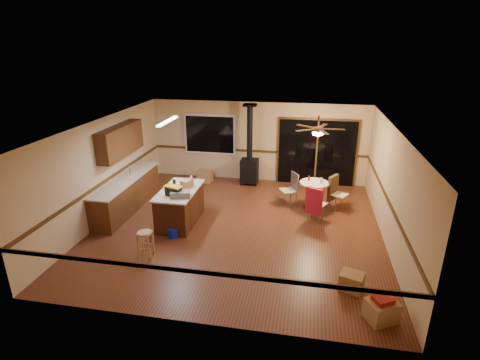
% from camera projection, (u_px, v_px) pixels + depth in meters
% --- Properties ---
extents(floor, '(7.00, 7.00, 0.00)m').
position_uv_depth(floor, '(238.00, 227.00, 9.44)').
color(floor, '#592A18').
rests_on(floor, ground).
extents(ceiling, '(7.00, 7.00, 0.00)m').
position_uv_depth(ceiling, '(238.00, 125.00, 8.53)').
color(ceiling, silver).
rests_on(ceiling, ground).
extents(wall_back, '(7.00, 0.00, 7.00)m').
position_uv_depth(wall_back, '(258.00, 142.00, 12.21)').
color(wall_back, tan).
rests_on(wall_back, ground).
extents(wall_front, '(7.00, 0.00, 7.00)m').
position_uv_depth(wall_front, '(195.00, 255.00, 5.76)').
color(wall_front, tan).
rests_on(wall_front, ground).
extents(wall_left, '(0.00, 7.00, 7.00)m').
position_uv_depth(wall_left, '(104.00, 170.00, 9.58)').
color(wall_left, tan).
rests_on(wall_left, ground).
extents(wall_right, '(0.00, 7.00, 7.00)m').
position_uv_depth(wall_right, '(391.00, 188.00, 8.38)').
color(wall_right, tan).
rests_on(wall_right, ground).
extents(chair_rail, '(7.00, 7.00, 0.08)m').
position_uv_depth(chair_rail, '(238.00, 190.00, 9.09)').
color(chair_rail, '#472C11').
rests_on(chair_rail, ground).
extents(window, '(1.72, 0.10, 1.32)m').
position_uv_depth(window, '(210.00, 134.00, 12.36)').
color(window, black).
rests_on(window, ground).
extents(sliding_door, '(2.52, 0.10, 2.10)m').
position_uv_depth(sliding_door, '(316.00, 153.00, 11.92)').
color(sliding_door, black).
rests_on(sliding_door, ground).
extents(lower_cabinets, '(0.60, 3.00, 0.86)m').
position_uv_depth(lower_cabinets, '(127.00, 195.00, 10.29)').
color(lower_cabinets, '#522C14').
rests_on(lower_cabinets, ground).
extents(countertop, '(0.64, 3.04, 0.04)m').
position_uv_depth(countertop, '(125.00, 179.00, 10.14)').
color(countertop, '#C6B39A').
rests_on(countertop, lower_cabinets).
extents(upper_cabinets, '(0.35, 2.00, 0.80)m').
position_uv_depth(upper_cabinets, '(120.00, 141.00, 9.99)').
color(upper_cabinets, '#522C14').
rests_on(upper_cabinets, ground).
extents(kitchen_island, '(0.88, 1.68, 0.90)m').
position_uv_depth(kitchen_island, '(180.00, 206.00, 9.53)').
color(kitchen_island, '#3A1C0E').
rests_on(kitchen_island, ground).
extents(wood_stove, '(0.55, 0.50, 2.52)m').
position_uv_depth(wood_stove, '(249.00, 163.00, 12.03)').
color(wood_stove, black).
rests_on(wood_stove, ground).
extents(ceiling_fan, '(0.24, 0.24, 0.55)m').
position_uv_depth(ceiling_fan, '(318.00, 131.00, 9.70)').
color(ceiling_fan, brown).
rests_on(ceiling_fan, ceiling).
extents(fluorescent_strip, '(0.10, 1.20, 0.04)m').
position_uv_depth(fluorescent_strip, '(168.00, 121.00, 9.13)').
color(fluorescent_strip, white).
rests_on(fluorescent_strip, ceiling).
extents(toolbox_grey, '(0.51, 0.36, 0.14)m').
position_uv_depth(toolbox_grey, '(180.00, 194.00, 8.91)').
color(toolbox_grey, slate).
rests_on(toolbox_grey, kitchen_island).
extents(toolbox_black, '(0.43, 0.31, 0.21)m').
position_uv_depth(toolbox_black, '(174.00, 191.00, 8.99)').
color(toolbox_black, black).
rests_on(toolbox_black, kitchen_island).
extents(toolbox_yellow_lid, '(0.47, 0.34, 0.03)m').
position_uv_depth(toolbox_yellow_lid, '(173.00, 187.00, 8.95)').
color(toolbox_yellow_lid, gold).
rests_on(toolbox_yellow_lid, toolbox_black).
extents(box_on_island, '(0.31, 0.35, 0.19)m').
position_uv_depth(box_on_island, '(187.00, 184.00, 9.50)').
color(box_on_island, '#9A6D44').
rests_on(box_on_island, kitchen_island).
extents(bottle_dark, '(0.10, 0.10, 0.26)m').
position_uv_depth(bottle_dark, '(174.00, 185.00, 9.34)').
color(bottle_dark, black).
rests_on(bottle_dark, kitchen_island).
extents(bottle_pink, '(0.09, 0.09, 0.23)m').
position_uv_depth(bottle_pink, '(192.00, 182.00, 9.54)').
color(bottle_pink, '#D84C8C').
rests_on(bottle_pink, kitchen_island).
extents(bottle_white, '(0.06, 0.06, 0.16)m').
position_uv_depth(bottle_white, '(191.00, 179.00, 9.88)').
color(bottle_white, white).
rests_on(bottle_white, kitchen_island).
extents(bar_stool, '(0.35, 0.35, 0.57)m').
position_uv_depth(bar_stool, '(146.00, 244.00, 8.09)').
color(bar_stool, tan).
rests_on(bar_stool, floor).
extents(blue_bucket, '(0.35, 0.35, 0.22)m').
position_uv_depth(blue_bucket, '(173.00, 233.00, 8.92)').
color(blue_bucket, '#0D1EC2').
rests_on(blue_bucket, floor).
extents(dining_table, '(0.80, 0.80, 0.78)m').
position_uv_depth(dining_table, '(314.00, 191.00, 10.29)').
color(dining_table, black).
rests_on(dining_table, ground).
extents(glass_red, '(0.06, 0.06, 0.14)m').
position_uv_depth(glass_red, '(309.00, 178.00, 10.30)').
color(glass_red, '#590C14').
rests_on(glass_red, dining_table).
extents(glass_cream, '(0.07, 0.07, 0.16)m').
position_uv_depth(glass_cream, '(321.00, 181.00, 10.10)').
color(glass_cream, beige).
rests_on(glass_cream, dining_table).
extents(chair_left, '(0.55, 0.55, 0.51)m').
position_uv_depth(chair_left, '(292.00, 185.00, 10.52)').
color(chair_left, '#B8B088').
rests_on(chair_left, ground).
extents(chair_near, '(0.59, 0.60, 0.70)m').
position_uv_depth(chair_near, '(314.00, 201.00, 9.47)').
color(chair_near, '#B8B088').
rests_on(chair_near, ground).
extents(chair_right, '(0.61, 0.59, 0.70)m').
position_uv_depth(chair_right, '(334.00, 188.00, 10.31)').
color(chair_right, '#B8B088').
rests_on(chair_right, ground).
extents(box_under_window, '(0.49, 0.40, 0.38)m').
position_uv_depth(box_under_window, '(205.00, 176.00, 12.41)').
color(box_under_window, '#9A6D44').
rests_on(box_under_window, floor).
extents(box_corner_a, '(0.62, 0.59, 0.37)m').
position_uv_depth(box_corner_a, '(381.00, 311.00, 6.23)').
color(box_corner_a, '#9A6D44').
rests_on(box_corner_a, floor).
extents(box_corner_b, '(0.51, 0.47, 0.34)m').
position_uv_depth(box_corner_b, '(352.00, 281.00, 7.01)').
color(box_corner_b, '#9A6D44').
rests_on(box_corner_b, floor).
extents(box_small_red, '(0.39, 0.37, 0.08)m').
position_uv_depth(box_small_red, '(383.00, 300.00, 6.15)').
color(box_small_red, maroon).
rests_on(box_small_red, box_corner_a).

